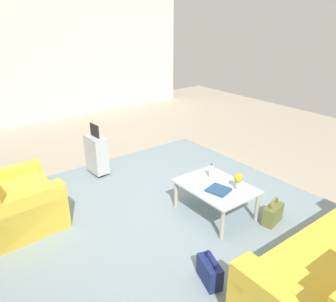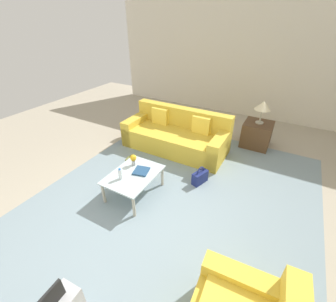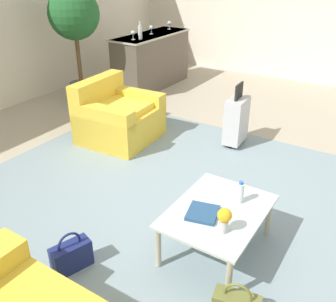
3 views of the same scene
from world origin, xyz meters
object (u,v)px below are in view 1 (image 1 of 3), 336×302
handbag_olive (273,214)px  flower_vase (238,180)px  suitcase_silver (97,154)px  water_bottle (211,171)px  coffee_table (216,189)px  armchair (11,206)px  handbag_navy (210,271)px  coffee_table_book (218,190)px

handbag_olive → flower_vase: bearing=38.7°
suitcase_silver → water_bottle: bearing=-156.0°
coffee_table → handbag_olive: size_ratio=2.68×
armchair → suitcase_silver: size_ratio=1.19×
armchair → handbag_navy: armchair is taller
handbag_olive → armchair: bearing=54.3°
armchair → coffee_table: armchair is taller
armchair → suitcase_silver: suitcase_silver is taller
water_bottle → coffee_table_book: water_bottle is taller
coffee_table → handbag_olive: 0.76m
water_bottle → handbag_navy: size_ratio=0.57×
coffee_table_book → suitcase_silver: suitcase_silver is taller
coffee_table → water_bottle: (0.20, -0.10, 0.15)m
water_bottle → coffee_table_book: (-0.32, 0.18, -0.08)m
handbag_olive → suitcase_silver: bearing=23.8°
coffee_table → flower_vase: size_ratio=4.67×
water_bottle → handbag_olive: bearing=-156.6°
coffee_table → flower_vase: bearing=-145.7°
suitcase_silver → armchair: bearing=115.6°
armchair → handbag_navy: size_ratio=2.83×
handbag_navy → flower_vase: bearing=-59.7°
coffee_table → handbag_olive: coffee_table is taller
armchair → coffee_table: size_ratio=1.06×
water_bottle → coffee_table: bearing=153.4°
coffee_table → water_bottle: water_bottle is taller
armchair → handbag_olive: (-1.88, -2.61, -0.16)m
water_bottle → suitcase_silver: (1.80, 0.80, -0.16)m
coffee_table_book → handbag_olive: bearing=-145.6°
water_bottle → flower_vase: bearing=-173.2°
handbag_navy → handbag_olive: size_ratio=1.00×
armchair → handbag_olive: size_ratio=2.83×
flower_vase → suitcase_silver: (2.22, 0.85, -0.19)m
water_bottle → handbag_navy: (-1.03, 0.99, -0.39)m
flower_vase → suitcase_silver: 2.38m
flower_vase → handbag_navy: flower_vase is taller
water_bottle → flower_vase: flower_vase is taller
armchair → coffee_table_book: 2.53m
suitcase_silver → handbag_navy: (-2.83, 0.19, -0.23)m
coffee_table → flower_vase: 0.32m
flower_vase → handbag_olive: (-0.36, -0.29, -0.41)m
water_bottle → handbag_navy: 1.47m
water_bottle → coffee_table_book: size_ratio=0.81×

